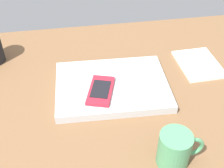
{
  "coord_description": "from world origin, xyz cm",
  "views": [
    {
      "loc": [
        -8.16,
        -62.09,
        59.54
      ],
      "look_at": [
        2.22,
        1.81,
        5.0
      ],
      "focal_mm": 47.63,
      "sensor_mm": 36.0,
      "label": 1
    }
  ],
  "objects": [
    {
      "name": "cell_phone_on_laptop",
      "position": [
        -1.45,
        -1.4,
        5.87
      ],
      "size": [
        9.47,
        13.21,
        1.11
      ],
      "color": "red",
      "rests_on": "laptop_closed"
    },
    {
      "name": "laptop_closed",
      "position": [
        2.22,
        1.81,
        4.18
      ],
      "size": [
        32.65,
        24.77,
        2.35
      ],
      "primitive_type": "cube",
      "rotation": [
        0.0,
        0.0,
        -0.04
      ],
      "color": "#B7BABC",
      "rests_on": "desk_surface"
    },
    {
      "name": "coffee_mug",
      "position": [
        11.8,
        -24.72,
        7.28
      ],
      "size": [
        10.37,
        7.17,
        8.57
      ],
      "color": "#4C9360",
      "rests_on": "desk_surface"
    },
    {
      "name": "desk_surface",
      "position": [
        0.0,
        0.0,
        1.5
      ],
      "size": [
        120.0,
        80.0,
        3.0
      ],
      "primitive_type": "cube",
      "color": "brown",
      "rests_on": "ground"
    },
    {
      "name": "notepad",
      "position": [
        31.42,
        9.01,
        3.4
      ],
      "size": [
        12.87,
        16.55,
        0.8
      ],
      "primitive_type": "cube",
      "rotation": [
        0.0,
        0.0,
        0.04
      ],
      "color": "white",
      "rests_on": "desk_surface"
    }
  ]
}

